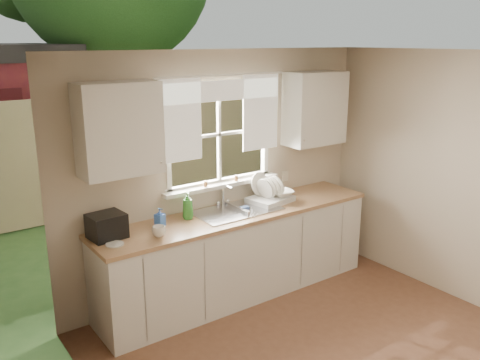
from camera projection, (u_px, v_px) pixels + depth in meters
room_walls at (378, 234)px, 3.67m from camera, size 3.62×4.02×2.50m
ceiling at (384, 54)px, 3.38m from camera, size 3.60×4.00×0.02m
window at (220, 151)px, 5.22m from camera, size 1.38×0.16×1.06m
curtains at (223, 107)px, 5.06m from camera, size 1.50×0.03×0.81m
base_cabinets at (238, 255)px, 5.25m from camera, size 3.00×0.62×0.87m
countertop at (238, 214)px, 5.13m from camera, size 3.04×0.65×0.04m
upper_cabinet_left at (119, 129)px, 4.34m from camera, size 0.70×0.33×0.80m
upper_cabinet_right at (315, 108)px, 5.63m from camera, size 0.70×0.33×0.80m
wall_outlet at (285, 176)px, 5.81m from camera, size 0.08×0.01×0.12m
sill_jars at (221, 181)px, 5.24m from camera, size 0.42×0.04×0.06m
sink at (236, 218)px, 5.17m from camera, size 0.88×0.52×0.40m
dish_rack at (270, 196)px, 5.41m from camera, size 0.50×0.41×0.31m
bowl at (282, 193)px, 5.44m from camera, size 0.29×0.29×0.06m
soap_bottle_a at (188, 205)px, 4.89m from camera, size 0.14×0.14×0.27m
soap_bottle_b at (160, 217)px, 4.71m from camera, size 0.10×0.11×0.17m
soap_bottle_c at (111, 223)px, 4.54m from camera, size 0.19×0.19×0.19m
saucer at (115, 244)px, 4.30m from camera, size 0.15×0.15×0.01m
cup at (159, 231)px, 4.47m from camera, size 0.15×0.15×0.10m
black_appliance at (107, 226)px, 4.43m from camera, size 0.32×0.28×0.22m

